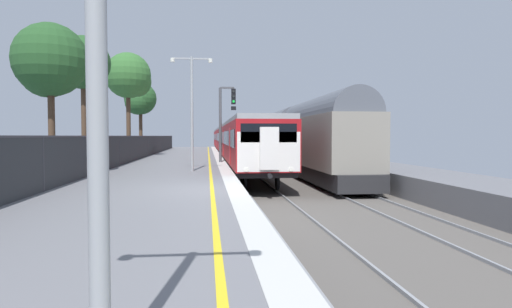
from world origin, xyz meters
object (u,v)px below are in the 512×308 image
object	(u,v)px
platform_lamp_mid	(192,104)
background_tree_centre	(49,63)
signal_gantry	(225,115)
background_tree_right	(140,100)
commuter_train_at_platform	(231,140)
freight_train_adjacent_track	(280,136)
background_tree_left	(130,77)
background_tree_back	(83,65)

from	to	relation	value
platform_lamp_mid	background_tree_centre	distance (m)	6.38
signal_gantry	background_tree_right	bearing A→B (deg)	112.27
signal_gantry	commuter_train_at_platform	bearing A→B (deg)	85.74
freight_train_adjacent_track	background_tree_right	size ratio (longest dim) A/B	5.76
commuter_train_at_platform	signal_gantry	xyz separation A→B (m)	(-1.47, -19.68, 1.76)
background_tree_left	background_tree_back	world-z (taller)	background_tree_left
background_tree_centre	background_tree_left	bearing A→B (deg)	88.69
background_tree_back	background_tree_centre	bearing A→B (deg)	-84.38
background_tree_right	background_tree_centre	bearing A→B (deg)	-88.97
freight_train_adjacent_track	signal_gantry	xyz separation A→B (m)	(-5.47, -10.99, 1.36)
platform_lamp_mid	background_tree_left	distance (m)	17.27
platform_lamp_mid	background_tree_back	bearing A→B (deg)	135.85
background_tree_centre	background_tree_back	size ratio (longest dim) A/B	0.84
freight_train_adjacent_track	background_tree_left	world-z (taller)	background_tree_left
signal_gantry	background_tree_left	xyz separation A→B (m)	(-7.43, 9.04, 3.49)
platform_lamp_mid	commuter_train_at_platform	bearing A→B (deg)	82.91
background_tree_left	background_tree_back	bearing A→B (deg)	-97.29
background_tree_right	freight_train_adjacent_track	bearing A→B (deg)	-34.24
background_tree_left	background_tree_back	distance (m)	9.51
commuter_train_at_platform	background_tree_centre	world-z (taller)	background_tree_centre
commuter_train_at_platform	background_tree_centre	distance (m)	29.91
background_tree_left	background_tree_right	xyz separation A→B (m)	(-0.92, 11.36, -0.96)
signal_gantry	background_tree_centre	bearing A→B (deg)	-132.57
platform_lamp_mid	background_tree_back	distance (m)	9.86
platform_lamp_mid	background_tree_left	size ratio (longest dim) A/B	0.64
signal_gantry	background_tree_centre	world-z (taller)	background_tree_centre
background_tree_right	background_tree_left	bearing A→B (deg)	-85.35
background_tree_back	freight_train_adjacent_track	bearing A→B (deg)	38.86
background_tree_left	background_tree_centre	world-z (taller)	background_tree_left
signal_gantry	freight_train_adjacent_track	bearing A→B (deg)	63.52
commuter_train_at_platform	freight_train_adjacent_track	world-z (taller)	freight_train_adjacent_track
background_tree_centre	background_tree_back	world-z (taller)	background_tree_back
freight_train_adjacent_track	signal_gantry	distance (m)	12.35
commuter_train_at_platform	background_tree_left	xyz separation A→B (m)	(-8.90, -10.64, 5.25)
signal_gantry	background_tree_back	size ratio (longest dim) A/B	0.62
commuter_train_at_platform	signal_gantry	size ratio (longest dim) A/B	12.38
signal_gantry	platform_lamp_mid	world-z (taller)	platform_lamp_mid
commuter_train_at_platform	freight_train_adjacent_track	distance (m)	9.58
platform_lamp_mid	background_tree_right	bearing A→B (deg)	103.37
signal_gantry	platform_lamp_mid	xyz separation A→B (m)	(-1.85, -6.97, 0.22)
commuter_train_at_platform	freight_train_adjacent_track	xyz separation A→B (m)	(4.00, -8.69, 0.40)
signal_gantry	background_tree_left	world-z (taller)	background_tree_left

